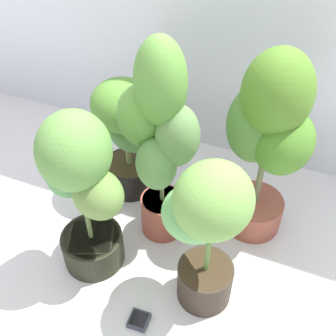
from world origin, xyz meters
TOP-DOWN VIEW (x-y plane):
  - ground_plane at (0.00, 0.00)m, footprint 8.00×8.00m
  - potted_plant_back_right at (0.35, 0.35)m, footprint 0.43×0.37m
  - potted_plant_back_left at (-0.31, 0.36)m, footprint 0.44×0.39m
  - potted_plant_center at (-0.05, 0.15)m, footprint 0.42×0.34m
  - potted_plant_front_left at (-0.26, -0.13)m, footprint 0.41×0.36m
  - potted_plant_front_right at (0.24, -0.11)m, footprint 0.41×0.37m
  - hygrometer_box at (0.06, -0.34)m, footprint 0.08×0.08m

SIDE VIEW (x-z plane):
  - ground_plane at x=0.00m, z-range 0.00..0.00m
  - hygrometer_box at x=0.06m, z-range 0.00..0.03m
  - potted_plant_back_left at x=-0.31m, z-range 0.07..0.71m
  - potted_plant_front_right at x=0.24m, z-range 0.08..0.80m
  - potted_plant_front_left at x=-0.26m, z-range 0.07..0.87m
  - potted_plant_back_right at x=0.35m, z-range 0.09..1.02m
  - potted_plant_center at x=-0.05m, z-range 0.08..1.08m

